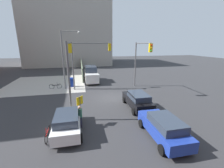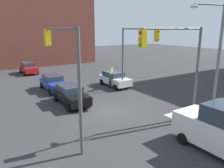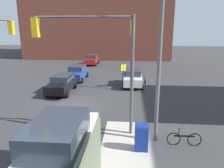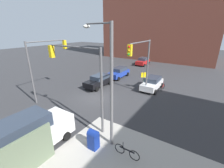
# 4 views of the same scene
# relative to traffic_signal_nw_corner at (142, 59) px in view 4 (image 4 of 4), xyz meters

# --- Properties ---
(ground_plane) EXTENTS (120.00, 120.00, 0.00)m
(ground_plane) POSITION_rel_traffic_signal_nw_corner_xyz_m (2.53, -4.50, -4.61)
(ground_plane) COLOR #333335
(building_brick_west) EXTENTS (16.00, 28.00, 21.60)m
(building_brick_west) POSITION_rel_traffic_signal_nw_corner_xyz_m (-29.47, -6.68, 6.18)
(building_brick_west) COLOR brown
(building_brick_west) RESTS_ON ground
(traffic_signal_nw_corner) EXTENTS (5.20, 0.36, 6.50)m
(traffic_signal_nw_corner) POSITION_rel_traffic_signal_nw_corner_xyz_m (0.00, 0.00, 0.00)
(traffic_signal_nw_corner) COLOR #59595B
(traffic_signal_nw_corner) RESTS_ON ground
(traffic_signal_se_corner) EXTENTS (5.00, 0.36, 6.50)m
(traffic_signal_se_corner) POSITION_rel_traffic_signal_nw_corner_xyz_m (5.14, -9.00, -0.01)
(traffic_signal_se_corner) COLOR #59595B
(traffic_signal_se_corner) RESTS_ON ground
(traffic_signal_ne_corner) EXTENTS (0.36, 5.47, 6.50)m
(traffic_signal_ne_corner) POSITION_rel_traffic_signal_nw_corner_xyz_m (7.03, -2.08, 0.02)
(traffic_signal_ne_corner) COLOR #59595B
(traffic_signal_ne_corner) RESTS_ON ground
(street_lamp_corner) EXTENTS (1.01, 2.60, 8.00)m
(street_lamp_corner) POSITION_rel_traffic_signal_nw_corner_xyz_m (7.63, 0.94, 0.09)
(street_lamp_corner) COLOR slate
(street_lamp_corner) RESTS_ON ground
(warning_sign_two_way) EXTENTS (0.48, 0.48, 2.40)m
(warning_sign_two_way) POSITION_rel_traffic_signal_nw_corner_xyz_m (-2.87, -0.76, -2.97)
(warning_sign_two_way) COLOR #4C4C4C
(warning_sign_two_way) RESTS_ON ground
(mailbox_blue) EXTENTS (0.56, 0.64, 1.43)m
(mailbox_blue) POSITION_rel_traffic_signal_nw_corner_xyz_m (8.73, 0.50, -3.85)
(mailbox_blue) COLOR navy
(mailbox_blue) RESTS_ON ground
(coupe_black) EXTENTS (4.48, 2.02, 1.62)m
(coupe_black) POSITION_rel_traffic_signal_nw_corner_xyz_m (-0.73, -6.39, -3.77)
(coupe_black) COLOR black
(coupe_black) RESTS_ON ground
(sedan_red) EXTENTS (4.10, 2.02, 1.62)m
(sedan_red) POSITION_rel_traffic_signal_nw_corner_xyz_m (-16.71, -6.39, -3.77)
(sedan_red) COLOR #B21919
(sedan_red) RESTS_ON ground
(coupe_blue) EXTENTS (4.50, 2.02, 1.62)m
(coupe_blue) POSITION_rel_traffic_signal_nw_corner_xyz_m (-5.89, -6.23, -3.77)
(coupe_blue) COLOR #1E389E
(coupe_blue) RESTS_ON ground
(hatchback_white) EXTENTS (4.28, 2.02, 1.62)m
(hatchback_white) POSITION_rel_traffic_signal_nw_corner_xyz_m (-3.79, 0.19, -3.77)
(hatchback_white) COLOR white
(hatchback_white) RESTS_ON ground
(van_white_delivery) EXTENTS (5.40, 2.32, 2.62)m
(van_white_delivery) POSITION_rel_traffic_signal_nw_corner_xyz_m (11.12, -2.70, -3.33)
(van_white_delivery) COLOR white
(van_white_delivery) RESTS_ON ground
(pedestrian_crossing) EXTENTS (0.36, 0.36, 1.78)m
(pedestrian_crossing) POSITION_rel_traffic_signal_nw_corner_xyz_m (-3.27, -0.70, -3.68)
(pedestrian_crossing) COLOR #2D664C
(pedestrian_crossing) RESTS_ON ground
(bicycle_leaning_on_fence) EXTENTS (0.05, 1.75, 0.97)m
(bicycle_leaning_on_fence) POSITION_rel_traffic_signal_nw_corner_xyz_m (8.13, 2.70, -4.27)
(bicycle_leaning_on_fence) COLOR black
(bicycle_leaning_on_fence) RESTS_ON ground
(bicycle_at_crosswalk) EXTENTS (1.75, 0.05, 0.97)m
(bicycle_at_crosswalk) POSITION_rel_traffic_signal_nw_corner_xyz_m (-4.27, 1.50, -4.27)
(bicycle_at_crosswalk) COLOR black
(bicycle_at_crosswalk) RESTS_ON ground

